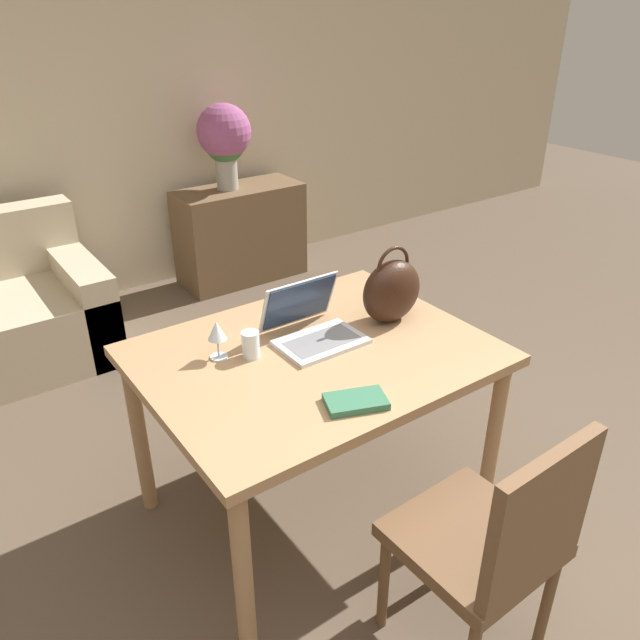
% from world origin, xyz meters
% --- Properties ---
extents(ground_plane, '(14.00, 14.00, 0.00)m').
position_xyz_m(ground_plane, '(0.00, 0.00, 0.00)').
color(ground_plane, brown).
extents(wall_back, '(10.00, 0.06, 2.70)m').
position_xyz_m(wall_back, '(0.00, 3.32, 1.35)').
color(wall_back, beige).
rests_on(wall_back, ground_plane).
extents(dining_table, '(1.24, 0.97, 0.77)m').
position_xyz_m(dining_table, '(0.05, 0.68, 0.68)').
color(dining_table, '#A87F56').
rests_on(dining_table, ground_plane).
extents(chair, '(0.45, 0.45, 0.91)m').
position_xyz_m(chair, '(0.12, -0.16, 0.51)').
color(chair, brown).
rests_on(chair, ground_plane).
extents(sideboard, '(0.92, 0.40, 0.70)m').
position_xyz_m(sideboard, '(1.00, 2.99, 0.35)').
color(sideboard, brown).
rests_on(sideboard, ground_plane).
extents(laptop, '(0.32, 0.30, 0.22)m').
position_xyz_m(laptop, '(0.11, 0.78, 0.83)').
color(laptop, silver).
rests_on(laptop, dining_table).
extents(drinking_glass, '(0.06, 0.06, 0.10)m').
position_xyz_m(drinking_glass, '(-0.15, 0.78, 0.82)').
color(drinking_glass, silver).
rests_on(drinking_glass, dining_table).
extents(wine_glass, '(0.07, 0.07, 0.15)m').
position_xyz_m(wine_glass, '(-0.25, 0.84, 0.88)').
color(wine_glass, silver).
rests_on(wine_glass, dining_table).
extents(handbag, '(0.26, 0.15, 0.32)m').
position_xyz_m(handbag, '(0.44, 0.70, 0.90)').
color(handbag, black).
rests_on(handbag, dining_table).
extents(flower_vase, '(0.37, 0.37, 0.59)m').
position_xyz_m(flower_vase, '(0.92, 3.00, 1.06)').
color(flower_vase, '#9E998E').
rests_on(flower_vase, sideboard).
extents(book, '(0.22, 0.18, 0.02)m').
position_xyz_m(book, '(-0.03, 0.33, 0.78)').
color(book, '#336B4C').
rests_on(book, dining_table).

